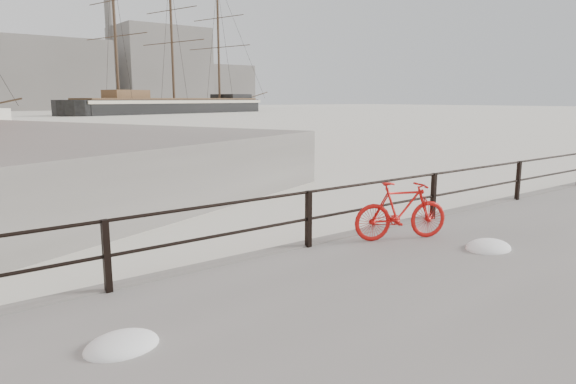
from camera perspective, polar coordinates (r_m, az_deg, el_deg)
ground at (r=14.61m, az=23.44°, el=-2.04°), size 400.00×400.00×0.00m
guardrail at (r=14.39m, az=24.20°, el=1.17°), size 28.00×0.10×1.00m
bicycle at (r=9.63m, az=12.45°, el=-2.04°), size 1.75×0.97×1.08m
barque_black at (r=108.85m, az=-12.48°, el=8.55°), size 59.67×32.01×32.38m
industrial_west at (r=150.51m, az=-25.66°, el=11.65°), size 32.00×18.00×18.00m
industrial_mid at (r=166.43m, az=-13.99°, el=13.16°), size 26.00×20.00×24.00m
industrial_east at (r=181.15m, az=-7.78°, el=11.53°), size 20.00×16.00×14.00m
smokestack at (r=167.14m, az=-19.12°, el=16.34°), size 2.80×2.80×44.00m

